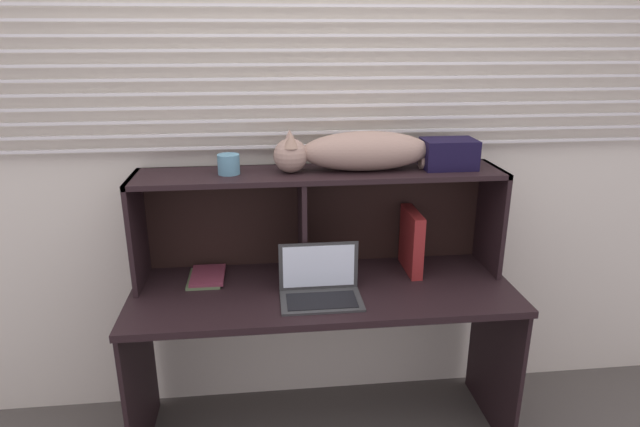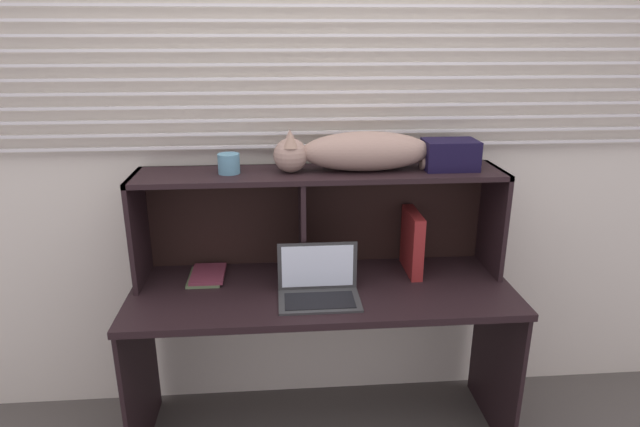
{
  "view_description": "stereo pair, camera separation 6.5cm",
  "coord_description": "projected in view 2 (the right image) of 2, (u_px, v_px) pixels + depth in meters",
  "views": [
    {
      "loc": [
        -0.24,
        -1.86,
        1.79
      ],
      "look_at": [
        0.0,
        0.35,
        1.03
      ],
      "focal_mm": 30.27,
      "sensor_mm": 36.0,
      "label": 1
    },
    {
      "loc": [
        -0.18,
        -1.86,
        1.79
      ],
      "look_at": [
        0.0,
        0.35,
        1.03
      ],
      "focal_mm": 30.27,
      "sensor_mm": 36.0,
      "label": 2
    }
  ],
  "objects": [
    {
      "name": "hutch_shelf_unit",
      "position": [
        317.0,
        201.0,
        2.36
      ],
      "size": [
        1.58,
        0.3,
        0.48
      ],
      "color": "black",
      "rests_on": "desk"
    },
    {
      "name": "back_panel_with_blinds",
      "position": [
        316.0,
        152.0,
        2.46
      ],
      "size": [
        4.4,
        0.08,
        2.5
      ],
      "color": "beige",
      "rests_on": "ground"
    },
    {
      "name": "storage_box",
      "position": [
        450.0,
        155.0,
        2.3
      ],
      "size": [
        0.23,
        0.16,
        0.13
      ],
      "primitive_type": "cube",
      "color": "black",
      "rests_on": "hutch_shelf_unit"
    },
    {
      "name": "cat",
      "position": [
        358.0,
        152.0,
        2.27
      ],
      "size": [
        0.88,
        0.18,
        0.18
      ],
      "color": "gray",
      "rests_on": "hutch_shelf_unit"
    },
    {
      "name": "binder_upright",
      "position": [
        412.0,
        242.0,
        2.42
      ],
      "size": [
        0.05,
        0.24,
        0.28
      ],
      "primitive_type": "cube",
      "color": "maroon",
      "rests_on": "desk"
    },
    {
      "name": "laptop",
      "position": [
        319.0,
        287.0,
        2.2
      ],
      "size": [
        0.33,
        0.21,
        0.22
      ],
      "color": "#343434",
      "rests_on": "desk"
    },
    {
      "name": "desk",
      "position": [
        323.0,
        316.0,
        2.35
      ],
      "size": [
        1.63,
        0.6,
        0.75
      ],
      "color": "black",
      "rests_on": "ground"
    },
    {
      "name": "book_stack",
      "position": [
        207.0,
        275.0,
        2.39
      ],
      "size": [
        0.16,
        0.21,
        0.03
      ],
      "color": "#556843",
      "rests_on": "desk"
    },
    {
      "name": "small_basket",
      "position": [
        229.0,
        164.0,
        2.24
      ],
      "size": [
        0.09,
        0.09,
        0.08
      ],
      "primitive_type": "cylinder",
      "color": "teal",
      "rests_on": "hutch_shelf_unit"
    }
  ]
}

